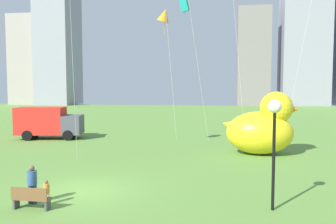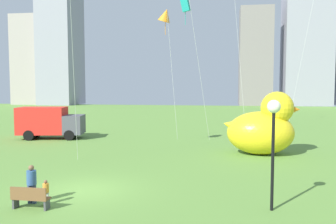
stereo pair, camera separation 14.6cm
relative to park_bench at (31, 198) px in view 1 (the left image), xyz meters
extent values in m
plane|color=#5D8B3B|center=(1.14, 2.68, -0.47)|extent=(140.00, 140.00, 0.00)
cube|color=brown|center=(0.00, 0.08, -0.05)|extent=(1.48, 0.46, 0.06)
cube|color=brown|center=(0.00, -0.12, 0.21)|extent=(1.48, 0.07, 0.45)
cube|color=#47474C|center=(-0.66, 0.08, -0.27)|extent=(0.08, 0.37, 0.39)
cube|color=#47474C|center=(0.66, 0.07, -0.27)|extent=(0.08, 0.37, 0.39)
cylinder|color=#38476B|center=(-0.41, 0.69, -0.08)|extent=(0.18, 0.18, 0.77)
cylinder|color=#38476B|center=(-0.21, 0.69, -0.08)|extent=(0.18, 0.18, 0.77)
cylinder|color=#33598C|center=(-0.31, 0.69, 0.60)|extent=(0.39, 0.39, 0.58)
sphere|color=brown|center=(-0.31, 0.69, 1.00)|extent=(0.23, 0.23, 0.23)
cylinder|color=silver|center=(0.27, 0.63, -0.22)|extent=(0.11, 0.11, 0.49)
cylinder|color=silver|center=(0.39, 0.63, -0.22)|extent=(0.11, 0.11, 0.49)
cylinder|color=gold|center=(0.33, 0.63, 0.21)|extent=(0.25, 0.25, 0.37)
sphere|color=brown|center=(0.33, 0.63, 0.47)|extent=(0.14, 0.14, 0.14)
ellipsoid|color=yellow|center=(9.99, 12.73, 1.03)|extent=(4.61, 3.41, 3.00)
sphere|color=yellow|center=(11.09, 12.73, 2.81)|extent=(2.24, 2.24, 2.24)
cone|color=orange|center=(12.10, 12.73, 2.70)|extent=(1.01, 1.01, 1.01)
cone|color=yellow|center=(7.99, 12.73, 1.53)|extent=(1.38, 1.20, 1.45)
cylinder|color=black|center=(9.28, 1.32, 1.44)|extent=(0.12, 0.12, 3.82)
sphere|color=#EAEACC|center=(9.28, 1.32, 3.55)|extent=(0.51, 0.51, 0.51)
cube|color=red|center=(-8.69, 17.20, 1.18)|extent=(4.45, 2.99, 2.40)
cube|color=#4C4C56|center=(-5.88, 17.70, 0.82)|extent=(1.98, 2.55, 1.68)
cylinder|color=black|center=(-6.08, 17.67, -0.02)|extent=(1.31, 2.52, 0.90)
cylinder|color=black|center=(-9.53, 17.05, -0.02)|extent=(1.31, 2.52, 0.90)
cube|color=#9E938C|center=(-38.86, 73.82, 10.67)|extent=(11.67, 10.70, 22.28)
cube|color=gray|center=(-32.86, 72.08, 18.25)|extent=(8.49, 10.29, 37.44)
cube|color=gray|center=(15.14, 76.31, 11.18)|extent=(7.67, 7.49, 23.31)
cube|color=gray|center=(27.14, 77.37, 15.32)|extent=(10.77, 9.03, 31.57)
cylinder|color=silver|center=(-1.27, 7.15, 6.57)|extent=(1.33, 3.97, 14.08)
cylinder|color=silver|center=(8.67, 22.27, 9.62)|extent=(2.00, 0.96, 20.19)
cylinder|color=silver|center=(15.48, 24.61, 9.29)|extent=(2.92, 1.94, 19.52)
cylinder|color=silver|center=(3.00, 18.41, 5.01)|extent=(0.76, 1.41, 10.96)
cone|color=orange|center=(2.31, 18.78, 10.49)|extent=(1.68, 1.51, 1.39)
cylinder|color=orange|center=(2.31, 18.78, 9.59)|extent=(0.04, 0.04, 1.60)
cylinder|color=silver|center=(5.46, 17.32, 5.36)|extent=(1.63, 2.67, 11.66)
cube|color=teal|center=(4.14, 18.12, 11.19)|extent=(0.90, 0.82, 1.27)
cylinder|color=teal|center=(4.14, 18.12, 10.29)|extent=(0.04, 0.04, 1.60)
camera|label=1|loc=(7.20, -12.52, 4.35)|focal=37.92mm
camera|label=2|loc=(7.35, -12.50, 4.35)|focal=37.92mm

